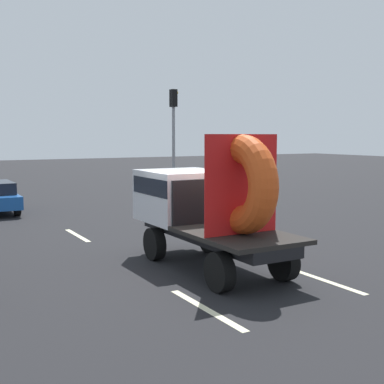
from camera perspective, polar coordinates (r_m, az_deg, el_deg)
The scene contains 7 objects.
ground_plane at distance 12.93m, azimuth 1.18°, elevation -8.17°, with size 120.00×120.00×0.00m, color black.
flatbed_truck at distance 12.68m, azimuth 1.18°, elevation -1.03°, with size 2.02×5.12×3.27m.
traffic_light at distance 26.84m, azimuth -2.08°, elevation 7.29°, with size 0.42×0.36×5.64m.
lane_dash_left_near at distance 9.77m, azimuth 1.60°, elevation -13.00°, with size 2.58×0.16×0.01m, color beige.
lane_dash_left_far at distance 17.03m, azimuth -12.75°, elevation -4.77°, with size 2.36×0.16×0.01m, color beige.
lane_dash_right_near at distance 12.00m, azimuth 14.41°, elevation -9.50°, with size 2.55×0.16×0.01m, color beige.
lane_dash_right_far at distance 18.69m, azimuth -3.47°, elevation -3.64°, with size 2.11×0.16×0.01m, color beige.
Camera 1 is at (-6.39, -10.76, 3.24)m, focal length 47.51 mm.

